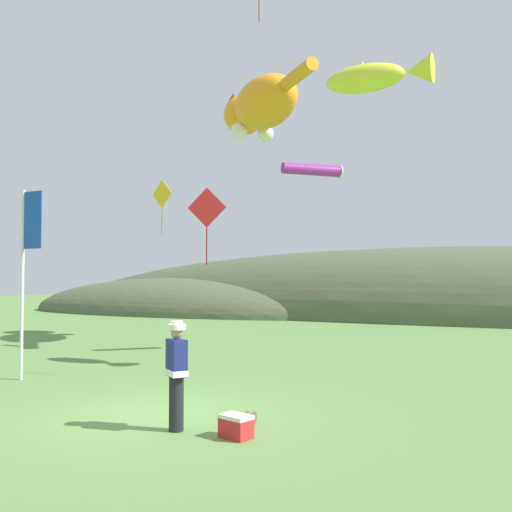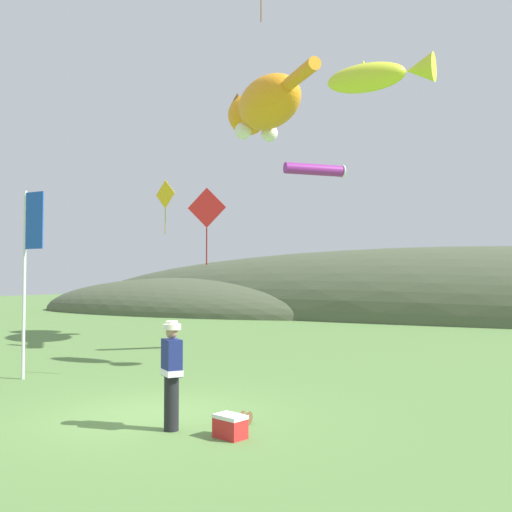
{
  "view_description": "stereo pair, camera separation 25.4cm",
  "coord_description": "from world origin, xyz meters",
  "views": [
    {
      "loc": [
        6.17,
        -8.44,
        2.48
      ],
      "look_at": [
        0.0,
        4.0,
        3.01
      ],
      "focal_mm": 40.0,
      "sensor_mm": 36.0,
      "label": 1
    },
    {
      "loc": [
        6.39,
        -8.32,
        2.48
      ],
      "look_at": [
        0.0,
        4.0,
        3.01
      ],
      "focal_mm": 40.0,
      "sensor_mm": 36.0,
      "label": 2
    }
  ],
  "objects": [
    {
      "name": "ground_plane",
      "position": [
        0.0,
        0.0,
        0.0
      ],
      "size": [
        120.0,
        120.0,
        0.0
      ],
      "primitive_type": "plane",
      "color": "#5B8442"
    },
    {
      "name": "festival_attendant",
      "position": [
        0.86,
        -0.65,
        0.95
      ],
      "size": [
        0.49,
        0.46,
        1.77
      ],
      "color": "black",
      "rests_on": "ground"
    },
    {
      "name": "kite_tube_streamer",
      "position": [
        -0.32,
        8.79,
        5.98
      ],
      "size": [
        1.72,
        1.74,
        0.44
      ],
      "color": "#8C268C"
    },
    {
      "name": "kite_diamond_gold",
      "position": [
        -5.37,
        7.56,
        5.34
      ],
      "size": [
        0.96,
        0.25,
        1.89
      ],
      "color": "yellow"
    },
    {
      "name": "kite_spool",
      "position": [
        1.75,
        0.27,
        0.11
      ],
      "size": [
        0.14,
        0.22,
        0.22
      ],
      "color": "olive",
      "rests_on": "ground"
    },
    {
      "name": "picnic_cooler",
      "position": [
        1.93,
        -0.59,
        0.18
      ],
      "size": [
        0.56,
        0.44,
        0.36
      ],
      "color": "red",
      "rests_on": "ground"
    },
    {
      "name": "kite_diamond_red",
      "position": [
        -1.01,
        3.35,
        4.16
      ],
      "size": [
        0.95,
        0.25,
        1.88
      ],
      "color": "red"
    },
    {
      "name": "kite_fish_windsock",
      "position": [
        2.4,
        6.36,
        7.83
      ],
      "size": [
        2.84,
        0.81,
        0.87
      ],
      "color": "yellow"
    },
    {
      "name": "kite_giant_cat",
      "position": [
        -3.36,
        11.14,
        9.09
      ],
      "size": [
        5.7,
        5.34,
        2.2
      ],
      "color": "orange"
    },
    {
      "name": "distant_hill_ridge",
      "position": [
        -2.64,
        27.69,
        0.0
      ],
      "size": [
        57.86,
        14.19,
        8.8
      ],
      "color": "#4C563D",
      "rests_on": "ground"
    },
    {
      "name": "festival_banner_pole",
      "position": [
        -5.02,
        1.52,
        3.04
      ],
      "size": [
        0.66,
        0.08,
        4.64
      ],
      "color": "silver",
      "rests_on": "ground"
    }
  ]
}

